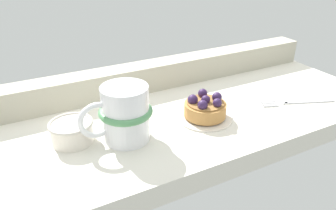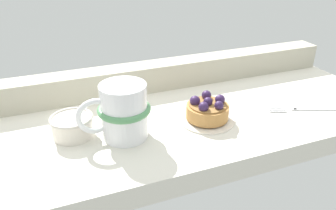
{
  "view_description": "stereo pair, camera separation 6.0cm",
  "coord_description": "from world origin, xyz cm",
  "views": [
    {
      "loc": [
        -30.29,
        -51.08,
        32.46
      ],
      "look_at": [
        -5.43,
        -3.73,
        4.85
      ],
      "focal_mm": 35.12,
      "sensor_mm": 36.0,
      "label": 1
    },
    {
      "loc": [
        -24.82,
        -53.57,
        32.46
      ],
      "look_at": [
        -5.43,
        -3.73,
        4.85
      ],
      "focal_mm": 35.12,
      "sensor_mm": 36.0,
      "label": 2
    }
  ],
  "objects": [
    {
      "name": "ground_plane",
      "position": [
        0.0,
        0.0,
        -2.09
      ],
      "size": [
        89.41,
        35.11,
        4.17
      ],
      "primitive_type": "cube",
      "color": "silver"
    },
    {
      "name": "raspberry_tart",
      "position": [
        2.74,
        -3.89,
        2.49
      ],
      "size": [
        8.29,
        8.29,
        4.58
      ],
      "color": "#B77F42",
      "rests_on": "dessert_plate"
    },
    {
      "name": "dessert_fork",
      "position": [
        24.26,
        -7.66,
        0.3
      ],
      "size": [
        16.01,
        7.55,
        0.6
      ],
      "color": "silver",
      "rests_on": "ground_plane"
    },
    {
      "name": "dessert_plate",
      "position": [
        2.74,
        -3.9,
        0.32
      ],
      "size": [
        11.03,
        11.03,
        0.69
      ],
      "color": "silver",
      "rests_on": "ground_plane"
    },
    {
      "name": "window_rail_back",
      "position": [
        0.0,
        14.71,
        3.04
      ],
      "size": [
        87.63,
        5.68,
        6.08
      ],
      "primitive_type": "cube",
      "color": "#B2AD99",
      "rests_on": "ground_plane"
    },
    {
      "name": "coffee_mug",
      "position": [
        -13.87,
        -3.57,
        5.13
      ],
      "size": [
        13.13,
        9.43,
        10.15
      ],
      "color": "white",
      "rests_on": "ground_plane"
    },
    {
      "name": "sugar_bowl",
      "position": [
        -22.47,
        0.45,
        2.11
      ],
      "size": [
        7.76,
        7.76,
        3.94
      ],
      "color": "silver",
      "rests_on": "ground_plane"
    }
  ]
}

